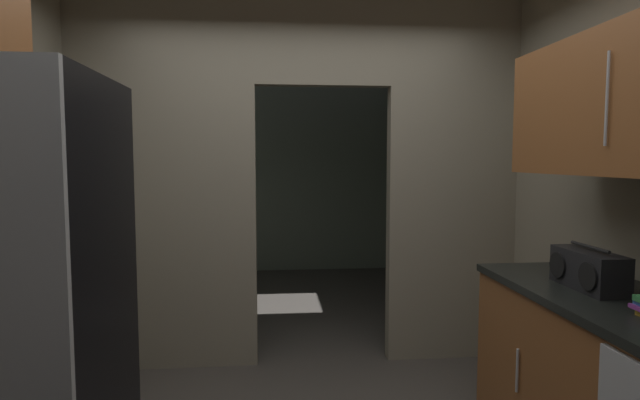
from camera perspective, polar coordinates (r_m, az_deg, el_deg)
kitchen_partition at (r=3.77m, az=-2.93°, el=4.02°), size 3.27×0.12×2.77m
adjoining_room_shell at (r=5.93m, az=-3.35°, el=3.22°), size 3.27×3.29×2.77m
refrigerator at (r=2.27m, az=-31.65°, el=-11.66°), size 0.75×0.80×1.84m
boombox at (r=2.75m, az=27.80°, el=-6.92°), size 0.17×0.41×0.21m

